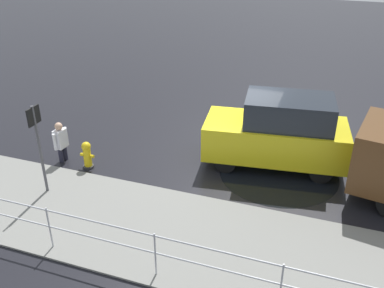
% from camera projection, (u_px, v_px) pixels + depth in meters
% --- Properties ---
extents(ground_plane, '(60.00, 60.00, 0.00)m').
position_uv_depth(ground_plane, '(231.00, 151.00, 13.02)').
color(ground_plane, black).
extents(kerb_strip, '(24.00, 3.20, 0.04)m').
position_uv_depth(kerb_strip, '(183.00, 236.00, 9.50)').
color(kerb_strip, slate).
rests_on(kerb_strip, ground).
extents(moving_hatchback, '(4.09, 2.19, 2.06)m').
position_uv_depth(moving_hatchback, '(279.00, 132.00, 11.88)').
color(moving_hatchback, yellow).
rests_on(moving_hatchback, ground).
extents(fire_hydrant, '(0.42, 0.31, 0.80)m').
position_uv_depth(fire_hydrant, '(87.00, 155.00, 12.00)').
color(fire_hydrant, gold).
rests_on(fire_hydrant, ground).
extents(pedestrian, '(0.27, 0.57, 1.22)m').
position_uv_depth(pedestrian, '(61.00, 140.00, 12.20)').
color(pedestrian, silver).
rests_on(pedestrian, ground).
extents(metal_railing, '(9.69, 0.04, 1.05)m').
position_uv_depth(metal_railing, '(155.00, 247.00, 8.14)').
color(metal_railing, '#B7BABF').
rests_on(metal_railing, ground).
extents(sign_post, '(0.07, 0.44, 2.40)m').
position_uv_depth(sign_post, '(38.00, 137.00, 10.35)').
color(sign_post, '#4C4C51').
rests_on(sign_post, ground).
extents(puddle_patch, '(3.27, 3.27, 0.01)m').
position_uv_depth(puddle_patch, '(278.00, 173.00, 11.87)').
color(puddle_patch, black).
rests_on(puddle_patch, ground).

